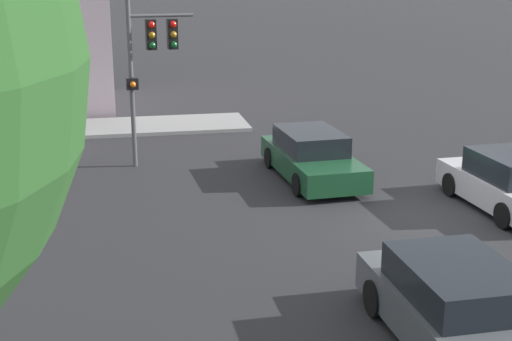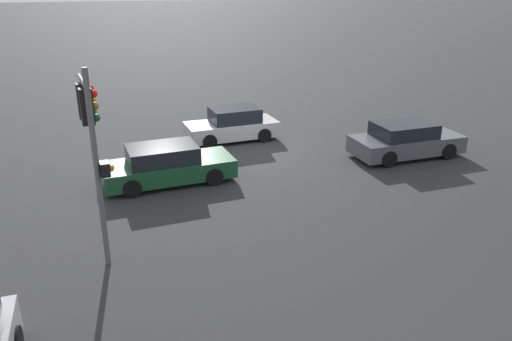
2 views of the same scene
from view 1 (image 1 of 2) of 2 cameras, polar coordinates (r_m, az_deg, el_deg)
name	(u,v)px [view 1 (image 1 of 2)]	position (r m, az deg, el deg)	size (l,w,h in m)	color
ground_plane	(432,218)	(18.19, 13.92, -3.71)	(300.00, 300.00, 0.00)	#28282B
traffic_signal	(151,52)	(21.87, -8.42, 9.36)	(0.69, 2.10, 5.08)	#515456
crossing_car_0	(507,183)	(19.18, 19.45, -0.97)	(4.18, 1.98, 1.49)	#B7B7BC
crossing_car_1	(312,156)	(20.80, 4.47, 1.13)	(4.75, 2.14, 1.40)	#194728
crossing_car_2	(460,311)	(12.11, 16.03, -10.72)	(4.58, 2.07, 1.43)	#4C5156
parked_car_0	(1,129)	(25.28, -19.76, 3.13)	(1.99, 4.13, 1.62)	#B7B7BC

